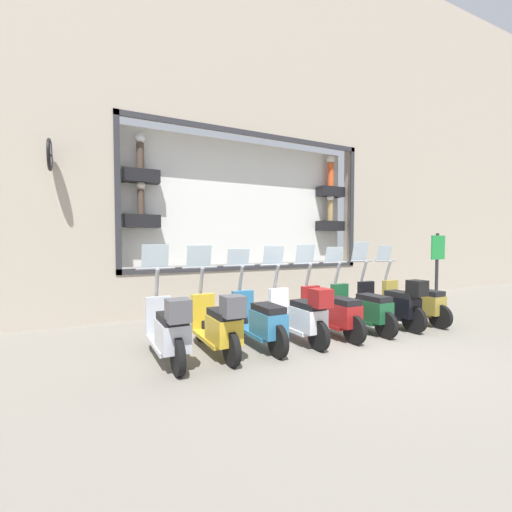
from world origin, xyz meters
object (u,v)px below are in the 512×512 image
scooter_yellow_6 (218,324)px  shop_sign_post (437,270)px  scooter_olive_0 (415,302)px  scooter_teal_5 (260,321)px  scooter_red_3 (332,312)px  scooter_green_2 (362,309)px  scooter_white_4 (300,315)px  scooter_silver_7 (169,329)px  scooter_black_1 (392,303)px

scooter_yellow_6 → shop_sign_post: bearing=-85.8°
scooter_olive_0 → scooter_teal_5: scooter_olive_0 is taller
scooter_red_3 → scooter_yellow_6: 2.17m
scooter_green_2 → shop_sign_post: shop_sign_post is taller
scooter_yellow_6 → scooter_red_3: bearing=-88.3°
scooter_red_3 → shop_sign_post: size_ratio=0.96×
scooter_teal_5 → scooter_white_4: bearing=-95.0°
scooter_red_3 → shop_sign_post: (0.34, -3.34, 0.59)m
scooter_olive_0 → scooter_yellow_6: bearing=90.8°
scooter_white_4 → shop_sign_post: (0.40, -4.06, 0.55)m
scooter_green_2 → shop_sign_post: 2.70m
scooter_red_3 → scooter_teal_5: size_ratio=1.00×
scooter_teal_5 → scooter_silver_7: 1.45m
scooter_white_4 → scooter_teal_5: size_ratio=1.00×
scooter_red_3 → scooter_silver_7: (-0.06, 2.90, 0.05)m
scooter_teal_5 → shop_sign_post: 4.84m
scooter_black_1 → scooter_yellow_6: 3.62m
scooter_silver_7 → scooter_red_3: bearing=-88.8°
scooter_olive_0 → scooter_yellow_6: 4.35m
scooter_olive_0 → scooter_yellow_6: scooter_yellow_6 is taller
scooter_olive_0 → scooter_silver_7: bearing=90.7°
scooter_white_4 → shop_sign_post: shop_sign_post is taller
scooter_teal_5 → scooter_black_1: bearing=-91.1°
scooter_olive_0 → scooter_white_4: bearing=91.3°
scooter_red_3 → scooter_olive_0: bearing=-90.0°
scooter_red_3 → shop_sign_post: shop_sign_post is taller
scooter_black_1 → scooter_green_2: bearing=85.6°
scooter_olive_0 → shop_sign_post: (0.34, -1.17, 0.60)m
shop_sign_post → scooter_yellow_6: bearing=94.2°
scooter_red_3 → scooter_teal_5: 1.45m
scooter_green_2 → scooter_yellow_6: 2.90m
scooter_green_2 → scooter_teal_5: bearing=90.0°
scooter_olive_0 → shop_sign_post: bearing=-73.8°
scooter_black_1 → scooter_silver_7: scooter_black_1 is taller
scooter_black_1 → scooter_silver_7: 4.34m
scooter_teal_5 → scooter_yellow_6: bearing=95.0°
scooter_yellow_6 → scooter_silver_7: size_ratio=1.00×
scooter_red_3 → scooter_white_4: size_ratio=1.00×
scooter_black_1 → scooter_yellow_6: scooter_black_1 is taller
scooter_teal_5 → scooter_red_3: bearing=-90.0°
scooter_yellow_6 → shop_sign_post: size_ratio=0.96×
scooter_teal_5 → scooter_silver_7: (-0.06, 1.45, 0.05)m
scooter_olive_0 → scooter_red_3: (0.00, 2.17, 0.00)m
scooter_olive_0 → scooter_white_4: (-0.06, 2.90, 0.04)m
shop_sign_post → scooter_black_1: bearing=101.8°
scooter_yellow_6 → scooter_white_4: bearing=-90.0°
scooter_green_2 → scooter_white_4: size_ratio=1.00×
scooter_red_3 → scooter_teal_5: bearing=90.0°
scooter_black_1 → scooter_teal_5: 2.90m
scooter_black_1 → scooter_green_2: size_ratio=1.00×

